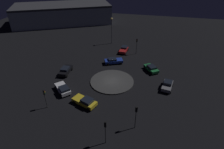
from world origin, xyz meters
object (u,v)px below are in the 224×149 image
at_px(car_yellow, 85,101).
at_px(car_grey, 167,85).
at_px(traffic_light_southwest, 45,95).
at_px(traffic_light_south, 105,128).
at_px(streetlamp_north, 112,26).
at_px(car_green, 151,68).
at_px(store_building, 63,14).
at_px(traffic_light_north, 137,43).
at_px(traffic_light_southeast, 136,113).
at_px(car_white, 63,89).
at_px(car_blue, 113,61).
at_px(car_black, 66,70).
at_px(car_red, 124,49).

bearing_deg(car_yellow, car_grey, -128.55).
height_order(traffic_light_southwest, traffic_light_south, traffic_light_south).
relative_size(car_grey, streetlamp_north, 0.53).
height_order(car_green, store_building, store_building).
height_order(car_yellow, traffic_light_north, traffic_light_north).
height_order(car_yellow, traffic_light_southeast, traffic_light_southeast).
distance_m(car_white, streetlamp_north, 26.95).
distance_m(car_blue, car_grey, 15.03).
relative_size(car_white, streetlamp_north, 0.56).
xyz_separation_m(car_yellow, car_green, (10.80, 14.63, -0.01)).
relative_size(car_black, traffic_light_southeast, 1.07).
xyz_separation_m(traffic_light_southeast, streetlamp_north, (-11.26, 32.18, 2.47)).
relative_size(traffic_light_southwest, traffic_light_north, 0.86).
relative_size(traffic_light_south, store_building, 0.10).
height_order(traffic_light_southwest, streetlamp_north, streetlamp_north).
distance_m(car_yellow, traffic_light_southwest, 6.87).
xyz_separation_m(car_yellow, store_building, (-26.01, 45.87, 2.89)).
distance_m(car_black, car_red, 17.95).
relative_size(car_yellow, traffic_light_southeast, 1.16).
distance_m(car_yellow, traffic_light_north, 24.00).
height_order(car_black, car_yellow, car_black).
distance_m(car_red, traffic_light_north, 4.23).
bearing_deg(traffic_light_south, car_green, -23.33).
xyz_separation_m(car_grey, car_red, (-11.52, 15.04, -0.02)).
xyz_separation_m(car_white, car_green, (16.27, 12.08, -0.05)).
xyz_separation_m(car_blue, car_black, (-9.51, -7.07, 0.03)).
relative_size(car_blue, streetlamp_north, 0.61).
relative_size(car_red, streetlamp_north, 0.51).
distance_m(car_black, car_green, 19.63).
xyz_separation_m(traffic_light_southeast, store_building, (-35.29, 49.18, 0.63)).
bearing_deg(car_black, traffic_light_south, -142.88).
bearing_deg(store_building, car_yellow, 92.76).
relative_size(car_blue, traffic_light_southeast, 1.14).
distance_m(car_black, store_building, 40.93).
height_order(car_black, traffic_light_southeast, traffic_light_southeast).
xyz_separation_m(car_black, car_red, (10.84, 14.31, -0.03)).
relative_size(car_black, traffic_light_south, 1.08).
xyz_separation_m(car_blue, store_building, (-27.46, 29.61, 2.88)).
distance_m(traffic_light_south, store_building, 61.64).
distance_m(car_black, traffic_light_southwest, 11.72).
bearing_deg(streetlamp_north, traffic_light_southeast, -70.71).
distance_m(car_red, traffic_light_southeast, 27.68).
relative_size(traffic_light_southeast, traffic_light_north, 0.97).
height_order(car_white, car_grey, car_grey).
height_order(car_red, traffic_light_southeast, traffic_light_southeast).
height_order(car_blue, store_building, store_building).
distance_m(car_white, car_red, 22.51).
bearing_deg(store_building, traffic_light_south, 94.09).
distance_m(car_white, car_grey, 20.62).
bearing_deg(car_white, traffic_light_south, -176.98).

